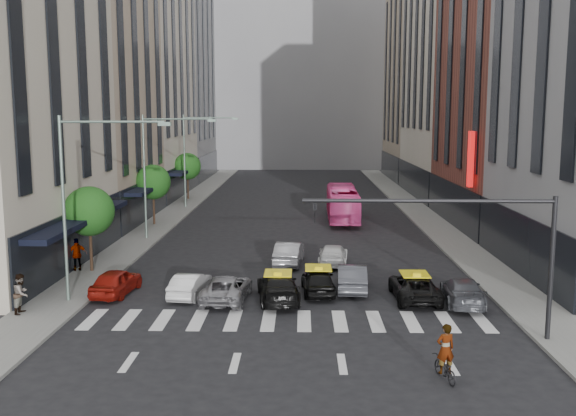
# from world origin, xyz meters

# --- Properties ---
(ground) EXTENTS (160.00, 160.00, 0.00)m
(ground) POSITION_xyz_m (0.00, 0.00, 0.00)
(ground) COLOR black
(ground) RESTS_ON ground
(sidewalk_left) EXTENTS (3.00, 96.00, 0.15)m
(sidewalk_left) POSITION_xyz_m (-11.50, 30.00, 0.07)
(sidewalk_left) COLOR slate
(sidewalk_left) RESTS_ON ground
(sidewalk_right) EXTENTS (3.00, 96.00, 0.15)m
(sidewalk_right) POSITION_xyz_m (11.50, 30.00, 0.07)
(sidewalk_right) COLOR slate
(sidewalk_right) RESTS_ON ground
(building_left_b) EXTENTS (8.00, 16.00, 24.00)m
(building_left_b) POSITION_xyz_m (-17.00, 28.00, 12.00)
(building_left_b) COLOR tan
(building_left_b) RESTS_ON ground
(building_left_c) EXTENTS (8.00, 20.00, 36.00)m
(building_left_c) POSITION_xyz_m (-17.00, 46.00, 18.00)
(building_left_c) COLOR beige
(building_left_c) RESTS_ON ground
(building_left_d) EXTENTS (8.00, 18.00, 30.00)m
(building_left_d) POSITION_xyz_m (-17.00, 65.00, 15.00)
(building_left_d) COLOR gray
(building_left_d) RESTS_ON ground
(building_right_b) EXTENTS (8.00, 18.00, 26.00)m
(building_right_b) POSITION_xyz_m (17.00, 27.00, 13.00)
(building_right_b) COLOR brown
(building_right_b) RESTS_ON ground
(building_right_c) EXTENTS (8.00, 20.00, 40.00)m
(building_right_c) POSITION_xyz_m (17.00, 46.00, 20.00)
(building_right_c) COLOR beige
(building_right_c) RESTS_ON ground
(building_right_d) EXTENTS (8.00, 18.00, 28.00)m
(building_right_d) POSITION_xyz_m (17.00, 65.00, 14.00)
(building_right_d) COLOR tan
(building_right_d) RESTS_ON ground
(building_far) EXTENTS (30.00, 10.00, 36.00)m
(building_far) POSITION_xyz_m (0.00, 85.00, 18.00)
(building_far) COLOR gray
(building_far) RESTS_ON ground
(tree_near) EXTENTS (2.88, 2.88, 4.95)m
(tree_near) POSITION_xyz_m (-11.80, 10.00, 3.65)
(tree_near) COLOR black
(tree_near) RESTS_ON sidewalk_left
(tree_mid) EXTENTS (2.88, 2.88, 4.95)m
(tree_mid) POSITION_xyz_m (-11.80, 26.00, 3.65)
(tree_mid) COLOR black
(tree_mid) RESTS_ON sidewalk_left
(tree_far) EXTENTS (2.88, 2.88, 4.95)m
(tree_far) POSITION_xyz_m (-11.80, 42.00, 3.65)
(tree_far) COLOR black
(tree_far) RESTS_ON sidewalk_left
(streetlamp_near) EXTENTS (5.38, 0.25, 9.00)m
(streetlamp_near) POSITION_xyz_m (-10.04, 4.00, 5.90)
(streetlamp_near) COLOR gray
(streetlamp_near) RESTS_ON sidewalk_left
(streetlamp_mid) EXTENTS (5.38, 0.25, 9.00)m
(streetlamp_mid) POSITION_xyz_m (-10.04, 20.00, 5.90)
(streetlamp_mid) COLOR gray
(streetlamp_mid) RESTS_ON sidewalk_left
(streetlamp_far) EXTENTS (5.38, 0.25, 9.00)m
(streetlamp_far) POSITION_xyz_m (-10.04, 36.00, 5.90)
(streetlamp_far) COLOR gray
(streetlamp_far) RESTS_ON sidewalk_left
(traffic_signal) EXTENTS (10.10, 0.20, 6.00)m
(traffic_signal) POSITION_xyz_m (7.69, -1.00, 4.47)
(traffic_signal) COLOR black
(traffic_signal) RESTS_ON ground
(liberty_sign) EXTENTS (0.30, 0.70, 4.00)m
(liberty_sign) POSITION_xyz_m (12.60, 20.00, 6.00)
(liberty_sign) COLOR red
(liberty_sign) RESTS_ON ground
(car_red) EXTENTS (2.04, 4.16, 1.36)m
(car_red) POSITION_xyz_m (-9.06, 5.54, 0.68)
(car_red) COLOR maroon
(car_red) RESTS_ON ground
(car_white_front) EXTENTS (1.79, 3.85, 1.22)m
(car_white_front) POSITION_xyz_m (-5.20, 5.27, 0.61)
(car_white_front) COLOR silver
(car_white_front) RESTS_ON ground
(car_silver) EXTENTS (2.41, 4.68, 1.26)m
(car_silver) POSITION_xyz_m (-3.25, 4.63, 0.63)
(car_silver) COLOR gray
(car_silver) RESTS_ON ground
(taxi_left) EXTENTS (2.48, 4.97, 1.39)m
(taxi_left) POSITION_xyz_m (-0.69, 4.62, 0.69)
(taxi_left) COLOR black
(taxi_left) RESTS_ON ground
(taxi_center) EXTENTS (1.85, 4.07, 1.35)m
(taxi_center) POSITION_xyz_m (1.34, 5.93, 0.68)
(taxi_center) COLOR black
(taxi_center) RESTS_ON ground
(car_grey_mid) EXTENTS (1.70, 4.34, 1.41)m
(car_grey_mid) POSITION_xyz_m (3.13, 6.63, 0.70)
(car_grey_mid) COLOR #3E3F45
(car_grey_mid) RESTS_ON ground
(taxi_right) EXTENTS (2.18, 4.65, 1.29)m
(taxi_right) POSITION_xyz_m (6.13, 4.98, 0.64)
(taxi_right) COLOR black
(taxi_right) RESTS_ON ground
(car_grey_curb) EXTENTS (2.23, 4.61, 1.29)m
(car_grey_curb) POSITION_xyz_m (8.35, 4.26, 0.65)
(car_grey_curb) COLOR #484A51
(car_grey_curb) RESTS_ON ground
(car_row2_left) EXTENTS (1.94, 4.50, 1.44)m
(car_row2_left) POSITION_xyz_m (-0.30, 12.43, 0.72)
(car_row2_left) COLOR #99999E
(car_row2_left) RESTS_ON ground
(car_row2_right) EXTENTS (2.09, 4.36, 1.22)m
(car_row2_right) POSITION_xyz_m (2.42, 12.48, 0.61)
(car_row2_right) COLOR silver
(car_row2_right) RESTS_ON ground
(bus) EXTENTS (2.63, 10.63, 2.95)m
(bus) POSITION_xyz_m (4.02, 29.21, 1.48)
(bus) COLOR #F8499E
(bus) RESTS_ON ground
(motorcycle) EXTENTS (0.92, 1.71, 0.85)m
(motorcycle) POSITION_xyz_m (5.49, -4.87, 0.43)
(motorcycle) COLOR black
(motorcycle) RESTS_ON ground
(rider) EXTENTS (0.73, 0.57, 1.79)m
(rider) POSITION_xyz_m (5.49, -4.87, 1.75)
(rider) COLOR gray
(rider) RESTS_ON motorcycle
(pedestrian_near) EXTENTS (0.70, 0.90, 1.85)m
(pedestrian_near) POSITION_xyz_m (-12.36, 1.88, 1.08)
(pedestrian_near) COLOR gray
(pedestrian_near) RESTS_ON sidewalk_left
(pedestrian_far) EXTENTS (1.22, 0.94, 1.93)m
(pedestrian_far) POSITION_xyz_m (-12.60, 9.94, 1.11)
(pedestrian_far) COLOR gray
(pedestrian_far) RESTS_ON sidewalk_left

